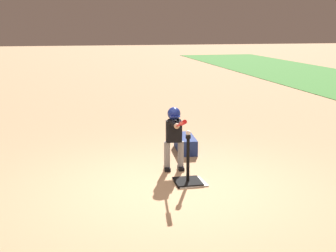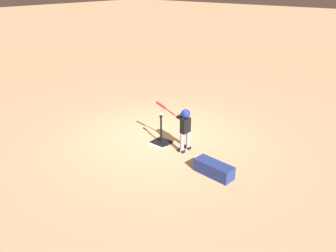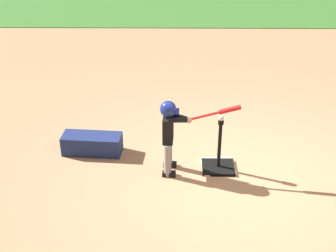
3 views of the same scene
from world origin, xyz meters
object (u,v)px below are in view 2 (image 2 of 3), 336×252
equipment_bag (214,169)px  batter_child (184,125)px  baseball (161,114)px  batting_tee (161,139)px

equipment_bag → batter_child: bearing=-17.8°
baseball → batter_child: bearing=-174.2°
batter_child → equipment_bag: batter_child is taller
batter_child → equipment_bag: bearing=157.7°
batter_child → equipment_bag: size_ratio=1.25×
baseball → equipment_bag: size_ratio=0.09×
batting_tee → batter_child: batter_child is taller
batting_tee → equipment_bag: 1.83m
batting_tee → baseball: size_ratio=10.04×
baseball → batting_tee: bearing=-26.6°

